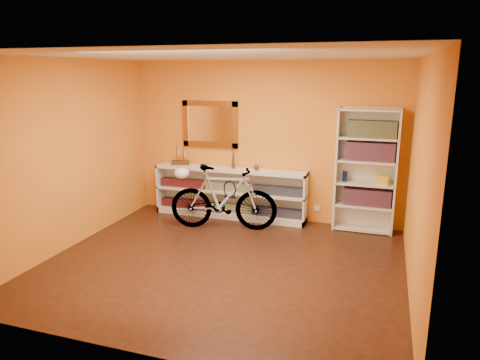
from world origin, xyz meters
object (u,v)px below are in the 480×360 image
(console_unit, at_px, (230,193))
(bookcase, at_px, (366,171))
(bicycle, at_px, (223,198))
(helmet, at_px, (182,173))

(console_unit, relative_size, bookcase, 1.37)
(bookcase, relative_size, bicycle, 1.11)
(bookcase, bearing_deg, helmet, -164.70)
(helmet, bearing_deg, bookcase, 15.30)
(helmet, bearing_deg, console_unit, 53.29)
(bookcase, bearing_deg, console_unit, -179.34)
(bookcase, distance_m, helmet, 2.82)
(bookcase, distance_m, bicycle, 2.21)
(bicycle, bearing_deg, bookcase, -84.55)
(console_unit, xyz_separation_m, bicycle, (0.11, -0.59, 0.08))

